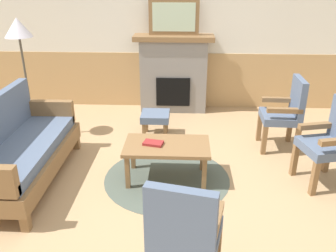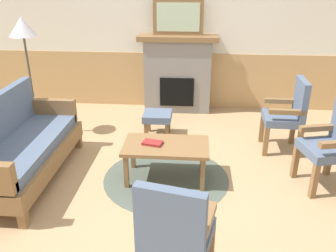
{
  "view_description": "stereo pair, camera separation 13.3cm",
  "coord_description": "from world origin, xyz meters",
  "px_view_note": "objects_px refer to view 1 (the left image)",
  "views": [
    {
      "loc": [
        0.18,
        -3.49,
        2.23
      ],
      "look_at": [
        0.0,
        0.35,
        0.55
      ],
      "focal_mm": 38.11,
      "sensor_mm": 36.0,
      "label": 1
    },
    {
      "loc": [
        0.31,
        -3.49,
        2.23
      ],
      "look_at": [
        0.0,
        0.35,
        0.55
      ],
      "focal_mm": 38.11,
      "sensor_mm": 36.0,
      "label": 2
    }
  ],
  "objects_px": {
    "fireplace": "(174,73)",
    "framed_picture": "(174,17)",
    "armchair_front_left": "(184,232)",
    "floor_lamp_by_couch": "(19,35)",
    "armchair_by_window_left": "(332,139)",
    "footstool": "(155,118)",
    "couch": "(21,150)",
    "book_on_table": "(153,143)",
    "coffee_table": "(167,149)",
    "armchair_near_fireplace": "(286,111)"
  },
  "relations": [
    {
      "from": "framed_picture",
      "to": "armchair_by_window_left",
      "type": "relative_size",
      "value": 0.82
    },
    {
      "from": "armchair_by_window_left",
      "to": "framed_picture",
      "type": "bearing_deg",
      "value": 128.76
    },
    {
      "from": "framed_picture",
      "to": "armchair_front_left",
      "type": "relative_size",
      "value": 0.82
    },
    {
      "from": "armchair_near_fireplace",
      "to": "armchair_by_window_left",
      "type": "height_order",
      "value": "same"
    },
    {
      "from": "couch",
      "to": "armchair_by_window_left",
      "type": "xyz_separation_m",
      "value": [
        3.43,
        0.14,
        0.14
      ]
    },
    {
      "from": "couch",
      "to": "armchair_front_left",
      "type": "distance_m",
      "value": 2.33
    },
    {
      "from": "book_on_table",
      "to": "floor_lamp_by_couch",
      "type": "xyz_separation_m",
      "value": [
        -1.85,
        1.09,
        1.0
      ]
    },
    {
      "from": "fireplace",
      "to": "armchair_by_window_left",
      "type": "relative_size",
      "value": 1.33
    },
    {
      "from": "fireplace",
      "to": "footstool",
      "type": "xyz_separation_m",
      "value": [
        -0.22,
        -1.1,
        -0.37
      ]
    },
    {
      "from": "couch",
      "to": "coffee_table",
      "type": "xyz_separation_m",
      "value": [
        1.62,
        0.13,
        -0.01
      ]
    },
    {
      "from": "book_on_table",
      "to": "fireplace",
      "type": "bearing_deg",
      "value": 86.13
    },
    {
      "from": "framed_picture",
      "to": "floor_lamp_by_couch",
      "type": "bearing_deg",
      "value": -149.51
    },
    {
      "from": "book_on_table",
      "to": "armchair_by_window_left",
      "type": "distance_m",
      "value": 1.97
    },
    {
      "from": "book_on_table",
      "to": "armchair_front_left",
      "type": "bearing_deg",
      "value": -77.37
    },
    {
      "from": "armchair_near_fireplace",
      "to": "armchair_front_left",
      "type": "xyz_separation_m",
      "value": [
        -1.33,
        -2.44,
        0.0
      ]
    },
    {
      "from": "coffee_table",
      "to": "armchair_by_window_left",
      "type": "height_order",
      "value": "armchair_by_window_left"
    },
    {
      "from": "footstool",
      "to": "book_on_table",
      "type": "bearing_deg",
      "value": -86.49
    },
    {
      "from": "framed_picture",
      "to": "armchair_near_fireplace",
      "type": "bearing_deg",
      "value": -42.41
    },
    {
      "from": "armchair_front_left",
      "to": "couch",
      "type": "bearing_deg",
      "value": 141.48
    },
    {
      "from": "fireplace",
      "to": "floor_lamp_by_couch",
      "type": "distance_m",
      "value": 2.45
    },
    {
      "from": "armchair_front_left",
      "to": "floor_lamp_by_couch",
      "type": "relative_size",
      "value": 0.58
    },
    {
      "from": "couch",
      "to": "armchair_near_fireplace",
      "type": "height_order",
      "value": "same"
    },
    {
      "from": "footstool",
      "to": "fireplace",
      "type": "bearing_deg",
      "value": 78.47
    },
    {
      "from": "armchair_front_left",
      "to": "armchair_near_fireplace",
      "type": "bearing_deg",
      "value": 61.43
    },
    {
      "from": "armchair_front_left",
      "to": "fireplace",
      "type": "bearing_deg",
      "value": 92.97
    },
    {
      "from": "fireplace",
      "to": "framed_picture",
      "type": "relative_size",
      "value": 1.62
    },
    {
      "from": "footstool",
      "to": "armchair_near_fireplace",
      "type": "height_order",
      "value": "armchair_near_fireplace"
    },
    {
      "from": "couch",
      "to": "book_on_table",
      "type": "relative_size",
      "value": 8.33
    },
    {
      "from": "floor_lamp_by_couch",
      "to": "coffee_table",
      "type": "bearing_deg",
      "value": -28.56
    },
    {
      "from": "armchair_near_fireplace",
      "to": "armchair_by_window_left",
      "type": "distance_m",
      "value": 0.9
    },
    {
      "from": "footstool",
      "to": "armchair_near_fireplace",
      "type": "relative_size",
      "value": 0.41
    },
    {
      "from": "armchair_front_left",
      "to": "floor_lamp_by_couch",
      "type": "xyz_separation_m",
      "value": [
        -2.2,
        2.66,
        0.91
      ]
    },
    {
      "from": "framed_picture",
      "to": "footstool",
      "type": "distance_m",
      "value": 1.7
    },
    {
      "from": "framed_picture",
      "to": "armchair_by_window_left",
      "type": "xyz_separation_m",
      "value": [
        1.81,
        -2.26,
        -1.02
      ]
    },
    {
      "from": "footstool",
      "to": "armchair_by_window_left",
      "type": "distance_m",
      "value": 2.35
    },
    {
      "from": "fireplace",
      "to": "armchair_front_left",
      "type": "xyz_separation_m",
      "value": [
        0.2,
        -3.84,
        -0.11
      ]
    },
    {
      "from": "armchair_by_window_left",
      "to": "floor_lamp_by_couch",
      "type": "bearing_deg",
      "value": 164.2
    },
    {
      "from": "armchair_near_fireplace",
      "to": "floor_lamp_by_couch",
      "type": "distance_m",
      "value": 3.65
    },
    {
      "from": "coffee_table",
      "to": "book_on_table",
      "type": "xyz_separation_m",
      "value": [
        -0.15,
        -0.0,
        0.07
      ]
    },
    {
      "from": "couch",
      "to": "armchair_near_fireplace",
      "type": "xyz_separation_m",
      "value": [
        3.15,
        1.0,
        0.14
      ]
    },
    {
      "from": "coffee_table",
      "to": "floor_lamp_by_couch",
      "type": "relative_size",
      "value": 0.57
    },
    {
      "from": "footstool",
      "to": "armchair_front_left",
      "type": "distance_m",
      "value": 2.78
    },
    {
      "from": "armchair_near_fireplace",
      "to": "armchair_by_window_left",
      "type": "bearing_deg",
      "value": -71.91
    },
    {
      "from": "coffee_table",
      "to": "armchair_front_left",
      "type": "height_order",
      "value": "armchair_front_left"
    },
    {
      "from": "armchair_by_window_left",
      "to": "book_on_table",
      "type": "bearing_deg",
      "value": -179.67
    },
    {
      "from": "armchair_by_window_left",
      "to": "fireplace",
      "type": "bearing_deg",
      "value": 128.76
    },
    {
      "from": "coffee_table",
      "to": "armchair_front_left",
      "type": "distance_m",
      "value": 1.6
    },
    {
      "from": "coffee_table",
      "to": "armchair_front_left",
      "type": "xyz_separation_m",
      "value": [
        0.2,
        -1.58,
        0.15
      ]
    },
    {
      "from": "framed_picture",
      "to": "footstool",
      "type": "height_order",
      "value": "framed_picture"
    },
    {
      "from": "armchair_near_fireplace",
      "to": "coffee_table",
      "type": "bearing_deg",
      "value": -150.55
    }
  ]
}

